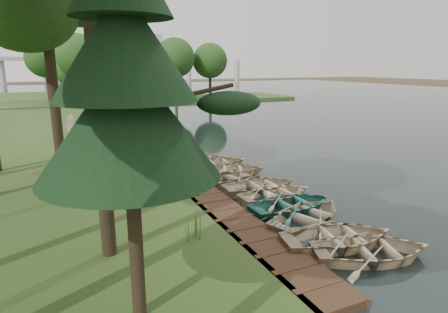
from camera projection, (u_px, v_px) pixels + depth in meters
name	position (u px, v px, depth m)	size (l,w,h in m)	color
ground	(246.00, 202.00, 16.74)	(300.00, 300.00, 0.00)	#3D2F1D
water	(383.00, 114.00, 46.60)	(130.00, 200.00, 0.05)	black
boardwalk	(214.00, 204.00, 16.05)	(1.60, 16.00, 0.30)	#392416
peninsula	(150.00, 100.00, 64.05)	(50.00, 14.00, 0.45)	#2F441E
far_trees	(128.00, 63.00, 61.23)	(45.60, 5.60, 8.80)	black
bridge	(111.00, 62.00, 125.93)	(95.90, 4.00, 8.60)	#A5A5A0
building_a	(148.00, 58.00, 150.33)	(10.00, 8.00, 18.00)	#A5A5A0
building_b	(54.00, 66.00, 141.18)	(8.00, 8.00, 12.00)	#A5A5A0
rowboat_0	(372.00, 248.00, 11.61)	(2.69, 3.77, 0.78)	beige
rowboat_1	(339.00, 235.00, 12.45)	(2.77, 3.88, 0.80)	beige
rowboat_2	(308.00, 213.00, 14.27)	(2.75, 3.85, 0.80)	beige
rowboat_3	(293.00, 203.00, 15.41)	(2.72, 3.81, 0.79)	teal
rowboat_4	(277.00, 192.00, 16.71)	(2.58, 3.61, 0.75)	beige
rowboat_5	(261.00, 184.00, 17.91)	(2.66, 3.73, 0.77)	beige
rowboat_6	(235.00, 175.00, 19.56)	(2.35, 3.29, 0.68)	beige
rowboat_7	(229.00, 168.00, 20.63)	(2.78, 3.89, 0.81)	beige
rowboat_8	(216.00, 161.00, 22.24)	(2.64, 3.70, 0.77)	beige
rowboat_9	(202.00, 157.00, 23.42)	(2.23, 3.13, 0.65)	beige
stored_rowboat	(76.00, 159.00, 21.91)	(2.09, 2.92, 0.60)	beige
pine_tree	(126.00, 79.00, 7.47)	(3.80, 3.80, 8.44)	black
reeds_0	(192.00, 224.00, 12.55)	(0.60, 0.60, 0.92)	#3F661E
reeds_1	(146.00, 174.00, 18.44)	(0.60, 0.60, 0.90)	#3F661E
reeds_2	(104.00, 174.00, 18.25)	(0.60, 0.60, 1.02)	#3F661E
reeds_3	(154.00, 173.00, 18.63)	(0.60, 0.60, 0.90)	#3F661E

